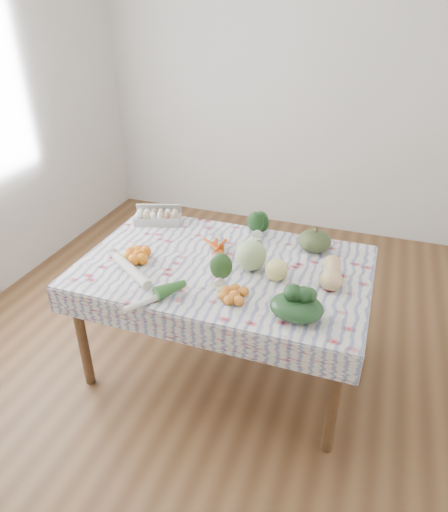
% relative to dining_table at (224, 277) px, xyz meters
% --- Properties ---
extents(ground, '(4.50, 4.50, 0.00)m').
position_rel_dining_table_xyz_m(ground, '(0.00, 0.00, -0.68)').
color(ground, brown).
rests_on(ground, ground).
extents(wall_back, '(4.00, 0.04, 2.80)m').
position_rel_dining_table_xyz_m(wall_back, '(0.00, 2.25, 0.72)').
color(wall_back, silver).
rests_on(wall_back, ground).
extents(dining_table, '(1.60, 1.00, 0.75)m').
position_rel_dining_table_xyz_m(dining_table, '(0.00, 0.00, 0.00)').
color(dining_table, brown).
rests_on(dining_table, ground).
extents(tablecloth, '(1.66, 1.06, 0.01)m').
position_rel_dining_table_xyz_m(tablecloth, '(0.00, 0.00, 0.08)').
color(tablecloth, silver).
rests_on(tablecloth, dining_table).
extents(egg_carton, '(0.33, 0.22, 0.08)m').
position_rel_dining_table_xyz_m(egg_carton, '(-0.61, 0.36, 0.13)').
color(egg_carton, '#ADADA8').
rests_on(egg_carton, tablecloth).
extents(carrot_bunch, '(0.25, 0.24, 0.04)m').
position_rel_dining_table_xyz_m(carrot_bunch, '(-0.11, 0.12, 0.10)').
color(carrot_bunch, '#D1440A').
rests_on(carrot_bunch, tablecloth).
extents(kale_bunch, '(0.20, 0.19, 0.14)m').
position_rel_dining_table_xyz_m(kale_bunch, '(0.08, 0.40, 0.15)').
color(kale_bunch, '#183E19').
rests_on(kale_bunch, tablecloth).
extents(kabocha_squash, '(0.22, 0.22, 0.13)m').
position_rel_dining_table_xyz_m(kabocha_squash, '(0.46, 0.35, 0.15)').
color(kabocha_squash, '#40502A').
rests_on(kabocha_squash, tablecloth).
extents(cabbage, '(0.21, 0.21, 0.18)m').
position_rel_dining_table_xyz_m(cabbage, '(0.16, 0.01, 0.17)').
color(cabbage, '#9DBC77').
rests_on(cabbage, tablecloth).
extents(butternut_squash, '(0.15, 0.27, 0.12)m').
position_rel_dining_table_xyz_m(butternut_squash, '(0.61, 0.03, 0.14)').
color(butternut_squash, '#DDB576').
rests_on(butternut_squash, tablecloth).
extents(orange_cluster, '(0.27, 0.27, 0.07)m').
position_rel_dining_table_xyz_m(orange_cluster, '(-0.49, -0.12, 0.12)').
color(orange_cluster, orange).
rests_on(orange_cluster, tablecloth).
extents(broccoli, '(0.20, 0.20, 0.11)m').
position_rel_dining_table_xyz_m(broccoli, '(0.04, -0.20, 0.14)').
color(broccoli, '#264C1D').
rests_on(broccoli, tablecloth).
extents(mandarin_cluster, '(0.20, 0.20, 0.06)m').
position_rel_dining_table_xyz_m(mandarin_cluster, '(0.16, -0.30, 0.11)').
color(mandarin_cluster, orange).
rests_on(mandarin_cluster, tablecloth).
extents(grapefruit, '(0.16, 0.16, 0.12)m').
position_rel_dining_table_xyz_m(grapefruit, '(0.32, -0.05, 0.15)').
color(grapefruit, '#F0DA77').
rests_on(grapefruit, tablecloth).
extents(spinach_bag, '(0.33, 0.30, 0.12)m').
position_rel_dining_table_xyz_m(spinach_bag, '(0.49, -0.35, 0.14)').
color(spinach_bag, '#153317').
rests_on(spinach_bag, tablecloth).
extents(daikon, '(0.36, 0.27, 0.06)m').
position_rel_dining_table_xyz_m(daikon, '(-0.45, -0.27, 0.11)').
color(daikon, beige).
rests_on(daikon, tablecloth).
extents(leek, '(0.23, 0.31, 0.04)m').
position_rel_dining_table_xyz_m(leek, '(-0.21, -0.46, 0.10)').
color(leek, silver).
rests_on(leek, tablecloth).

